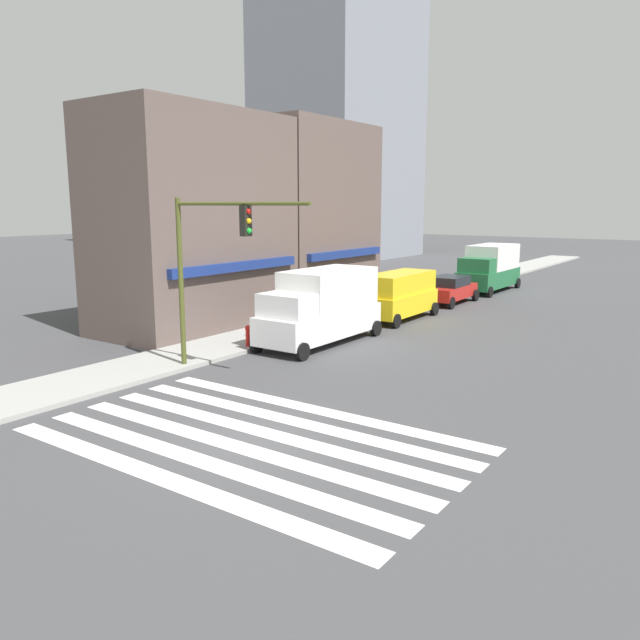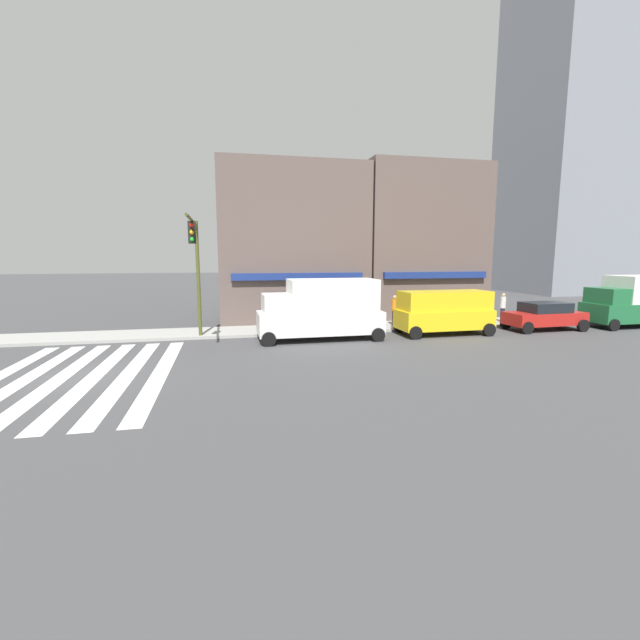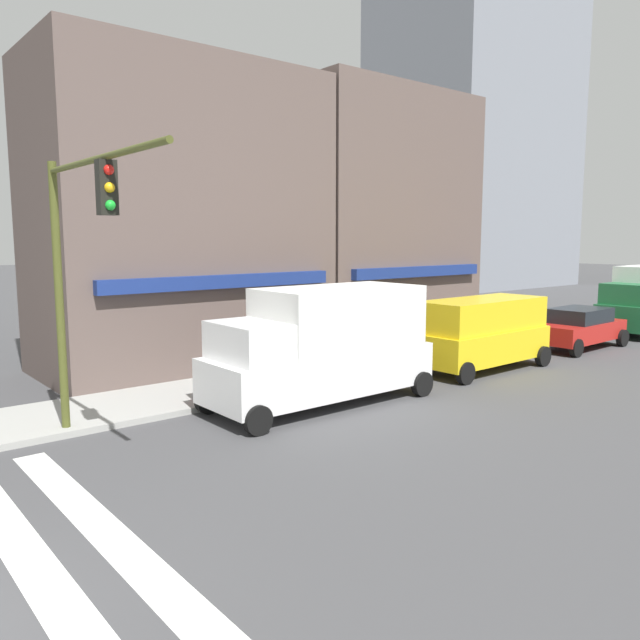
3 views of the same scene
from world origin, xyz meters
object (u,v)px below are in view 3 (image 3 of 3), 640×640
Objects in this scene: van_yellow at (482,331)px; pedestrian_white_shirt at (510,317)px; box_truck_white at (323,344)px; sedan_red at (579,327)px; fire_hydrant at (202,384)px; pedestrian_orange_vest at (386,333)px; traffic_signal at (78,248)px.

pedestrian_white_shirt is (5.34, 2.51, -0.21)m from van_yellow.
box_truck_white is 1.24× the size of van_yellow.
sedan_red is 2.68m from pedestrian_white_shirt.
box_truck_white is 1.40× the size of sedan_red.
box_truck_white is 3.27m from fire_hydrant.
van_yellow is 2.84× the size of pedestrian_orange_vest.
pedestrian_white_shirt is (-0.91, 2.51, 0.23)m from sedan_red.
sedan_red is at bearing -0.98° from traffic_signal.
pedestrian_orange_vest is 1.00× the size of pedestrian_white_shirt.
pedestrian_orange_vest is 7.63m from fire_hydrant.
traffic_signal is 5.07m from fire_hydrant.
pedestrian_orange_vest is (10.95, 2.28, -3.04)m from traffic_signal.
fire_hydrant is (-2.61, 1.70, -0.97)m from box_truck_white.
fire_hydrant is at bearing 168.92° from van_yellow.
van_yellow is at bearing -10.32° from fire_hydrant.
pedestrian_orange_vest is at bearing 160.50° from sedan_red.
pedestrian_white_shirt is at bearing 3.15° from fire_hydrant.
traffic_signal is 11.59m from pedestrian_orange_vest.
box_truck_white reaches higher than pedestrian_white_shirt.
van_yellow reaches higher than pedestrian_orange_vest.
traffic_signal is at bearing 176.65° from box_truck_white.
box_truck_white is (6.00, -0.33, -2.53)m from traffic_signal.
box_truck_white is 12.33m from pedestrian_white_shirt.
van_yellow is 3.16m from pedestrian_orange_vest.
traffic_signal is 1.33× the size of sedan_red.
box_truck_white reaches higher than pedestrian_orange_vest.
pedestrian_white_shirt is at bearing 6.89° from traffic_signal.
van_yellow is at bearing -8.99° from pedestrian_orange_vest.
box_truck_white is 12.99m from sedan_red.
van_yellow reaches higher than fire_hydrant.
van_yellow is (12.72, -0.33, -2.83)m from traffic_signal.
sedan_red reaches higher than fire_hydrant.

